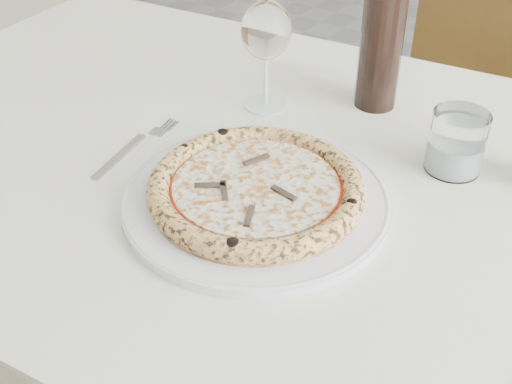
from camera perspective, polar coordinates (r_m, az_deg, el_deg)
dining_table at (r=0.97m, az=3.38°, el=-2.02°), size 1.63×1.07×0.76m
chair_far at (r=1.64m, az=16.75°, el=7.73°), size 0.59×0.59×0.93m
plate at (r=0.85m, az=0.00°, el=-0.61°), size 0.36×0.36×0.02m
pizza at (r=0.84m, az=-0.00°, el=0.34°), size 0.29×0.29×0.03m
fork at (r=0.99m, az=-10.92°, el=3.87°), size 0.04×0.18×0.00m
wine_glass at (r=1.03m, az=0.90°, el=13.96°), size 0.08×0.08×0.18m
tumbler at (r=0.95m, az=17.35°, el=3.95°), size 0.08×0.08×0.09m
wine_bottle at (r=1.06m, az=11.15°, el=13.36°), size 0.07×0.07×0.28m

